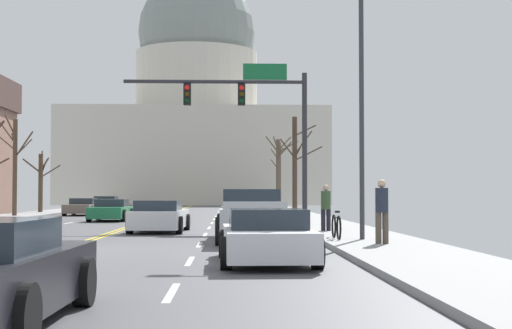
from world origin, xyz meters
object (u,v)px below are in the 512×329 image
at_px(sedan_near_00, 160,217).
at_px(pickup_truck_near_01, 252,217).
at_px(sedan_oncoming_01, 83,207).
at_px(signal_gantry, 254,110).
at_px(sedan_oncoming_00, 111,211).
at_px(bicycle_parked, 336,227).
at_px(pedestrian_00, 382,208).
at_px(sedan_near_02, 267,237).
at_px(street_lamp_right, 353,81).
at_px(sedan_oncoming_02, 106,204).
at_px(pedestrian_01, 326,205).

distance_m(sedan_near_00, pickup_truck_near_01, 6.40).
bearing_deg(sedan_oncoming_01, signal_gantry, -58.78).
height_order(sedan_oncoming_00, bicycle_parked, sedan_oncoming_00).
xyz_separation_m(pickup_truck_near_01, bicycle_parked, (2.47, -1.03, -0.24)).
xyz_separation_m(sedan_oncoming_01, pedestrian_00, (13.67, -30.35, 0.55)).
distance_m(sedan_near_02, sedan_oncoming_00, 25.16).
distance_m(sedan_near_02, sedan_oncoming_01, 35.76).
relative_size(sedan_oncoming_00, pedestrian_00, 2.54).
height_order(signal_gantry, street_lamp_right, street_lamp_right).
relative_size(street_lamp_right, sedan_near_00, 1.68).
bearing_deg(sedan_near_02, sedan_oncoming_02, 103.50).
relative_size(signal_gantry, bicycle_parked, 4.47).
distance_m(sedan_oncoming_00, bicycle_parked, 20.21).
distance_m(pedestrian_00, pedestrian_01, 6.81).
xyz_separation_m(sedan_near_00, pedestrian_01, (6.04, -2.13, 0.47)).
height_order(signal_gantry, sedan_oncoming_01, signal_gantry).
distance_m(sedan_oncoming_01, pedestrian_01, 26.95).
xyz_separation_m(signal_gantry, sedan_oncoming_00, (-7.29, 7.61, -4.52)).
distance_m(pickup_truck_near_01, sedan_oncoming_02, 37.72).
bearing_deg(sedan_oncoming_02, sedan_near_02, -76.50).
height_order(signal_gantry, sedan_near_00, signal_gantry).
distance_m(street_lamp_right, sedan_oncoming_00, 21.24).
distance_m(signal_gantry, pedestrian_00, 13.63).
bearing_deg(pedestrian_01, sedan_near_00, 160.61).
bearing_deg(sedan_near_00, sedan_oncoming_01, 108.09).
relative_size(signal_gantry, pickup_truck_near_01, 1.39).
bearing_deg(pedestrian_00, sedan_near_00, 126.82).
bearing_deg(signal_gantry, pickup_truck_near_01, -92.25).
xyz_separation_m(sedan_near_02, pedestrian_01, (2.61, 10.64, 0.50)).
xyz_separation_m(street_lamp_right, sedan_near_02, (-2.81, -5.81, -4.21)).
distance_m(street_lamp_right, pedestrian_00, 4.18).
bearing_deg(pedestrian_01, bicycle_parked, -93.24).
bearing_deg(sedan_near_02, pedestrian_00, 50.01).
relative_size(signal_gantry, pedestrian_00, 4.68).
xyz_separation_m(sedan_oncoming_01, pedestrian_01, (13.05, -23.57, 0.51)).
bearing_deg(pickup_truck_near_01, pedestrian_01, 50.89).
height_order(sedan_near_02, pedestrian_01, pedestrian_01).
xyz_separation_m(street_lamp_right, sedan_oncoming_01, (-13.25, 28.39, -4.22)).
distance_m(street_lamp_right, sedan_oncoming_01, 31.62).
relative_size(sedan_oncoming_00, sedan_oncoming_02, 0.92).
bearing_deg(street_lamp_right, sedan_near_00, 131.97).
relative_size(sedan_near_00, sedan_oncoming_02, 1.00).
relative_size(sedan_oncoming_02, bicycle_parked, 2.63).
bearing_deg(pedestrian_00, sedan_oncoming_01, 114.25).
bearing_deg(sedan_oncoming_01, pedestrian_00, -65.75).
relative_size(sedan_near_02, sedan_oncoming_02, 0.99).
distance_m(signal_gantry, street_lamp_right, 11.04).
xyz_separation_m(sedan_near_00, sedan_oncoming_00, (-3.60, 11.40, -0.03)).
bearing_deg(sedan_oncoming_00, pedestrian_00, -63.17).
height_order(street_lamp_right, pedestrian_01, street_lamp_right).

